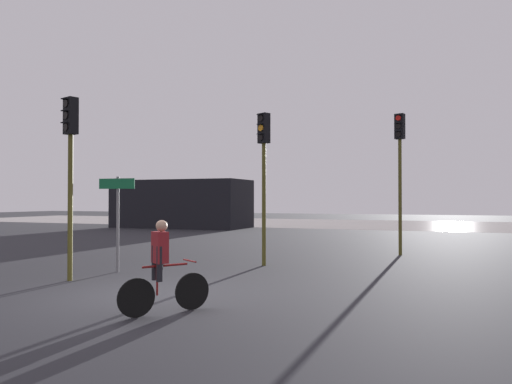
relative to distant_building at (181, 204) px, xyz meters
name	(u,v)px	position (x,y,z in m)	size (l,w,h in m)	color
ground_plane	(144,295)	(11.98, -22.15, -1.67)	(120.00, 120.00, 0.00)	#28282D
water_strip	(374,224)	(11.98, 10.00, -1.67)	(80.00, 16.00, 0.01)	#9E937F
distant_building	(181,204)	(0.00, 0.00, 0.00)	(9.47, 4.00, 3.35)	black
traffic_light_far_right	(400,158)	(16.16, -12.52, 1.79)	(0.37, 0.39, 5.03)	#4C4719
traffic_light_center	(264,160)	(12.63, -16.90, 1.49)	(0.39, 0.41, 4.57)	#4C4719
traffic_light_near_left	(70,153)	(9.23, -21.26, 1.43)	(0.38, 0.39, 4.47)	#4C4719
direction_sign_post	(117,210)	(9.40, -19.64, 0.02)	(1.10, 0.15, 2.60)	slate
cyclist	(162,266)	(13.23, -23.46, -0.85)	(0.97, 1.45, 1.62)	black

